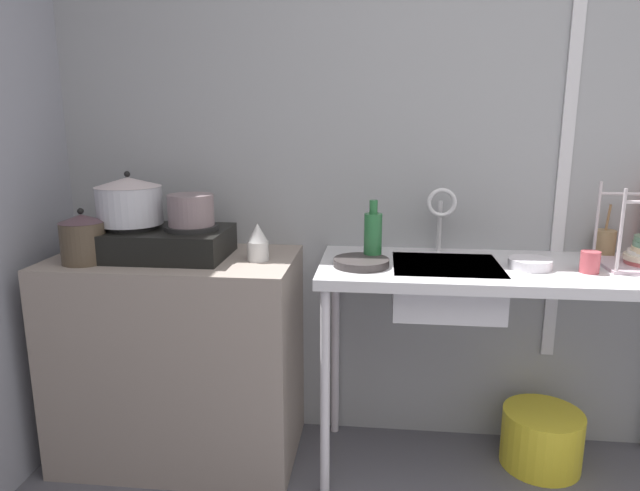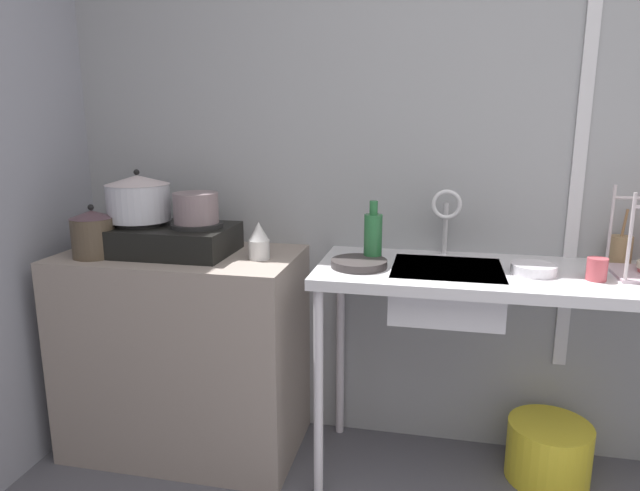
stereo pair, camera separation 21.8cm
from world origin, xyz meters
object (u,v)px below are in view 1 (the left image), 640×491
pot_on_right_burner (191,210)px  utensil_jar (605,243)px  stove (162,242)px  small_bowl_on_drainboard (530,263)px  sink_basin (445,287)px  pot_beside_stove (83,238)px  bottle_by_sink (373,236)px  percolator (258,242)px  cup_by_rack (590,262)px  frying_pan (361,262)px  faucet (441,209)px  pot_on_left_burner (129,201)px  bucket_on_floor (541,438)px

pot_on_right_burner → utensil_jar: pot_on_right_burner is taller
stove → small_bowl_on_drainboard: bearing=-1.0°
stove → sink_basin: stove is taller
pot_beside_stove → bottle_by_sink: 1.11m
percolator → cup_by_rack: 1.23m
pot_on_right_burner → bottle_by_sink: bearing=1.4°
stove → frying_pan: (0.80, -0.06, -0.05)m
pot_on_right_burner → small_bowl_on_drainboard: 1.31m
faucet → frying_pan: faucet is taller
small_bowl_on_drainboard → sink_basin: bearing=175.8°
pot_on_left_burner → percolator: (0.52, -0.02, -0.15)m
sink_basin → bucket_on_floor: (0.43, 0.06, -0.66)m
cup_by_rack → bucket_on_floor: cup_by_rack is taller
percolator → bucket_on_floor: 1.42m
pot_beside_stove → utensil_jar: bearing=9.4°
small_bowl_on_drainboard → bucket_on_floor: (0.13, 0.09, -0.77)m
small_bowl_on_drainboard → frying_pan: bearing=-176.3°
cup_by_rack → bucket_on_floor: (-0.07, 0.13, -0.79)m
bottle_by_sink → pot_on_right_burner: bearing=-178.6°
faucet → frying_pan: (-0.31, -0.24, -0.17)m
pot_on_left_burner → frying_pan: pot_on_left_burner is taller
percolator → utensil_jar: utensil_jar is taller
stove → bottle_by_sink: (0.84, 0.02, 0.04)m
pot_beside_stove → percolator: bearing=9.3°
percolator → bottle_by_sink: size_ratio=0.62×
pot_on_right_burner → pot_beside_stove: bearing=-162.0°
stove → pot_on_left_burner: pot_on_left_burner is taller
small_bowl_on_drainboard → bucket_on_floor: 0.78m
faucet → utensil_jar: (0.66, 0.04, -0.13)m
sink_basin → cup_by_rack: cup_by_rack is taller
cup_by_rack → utensil_jar: bearing=61.4°
pot_beside_stove → cup_by_rack: bearing=1.9°
pot_beside_stove → utensil_jar: size_ratio=1.02×
bottle_by_sink → bucket_on_floor: size_ratio=0.74×
pot_on_right_burner → utensil_jar: 1.66m
stove → frying_pan: stove is taller
pot_beside_stove → stove: bearing=25.7°
frying_pan → sink_basin: bearing=11.0°
bottle_by_sink → utensil_jar: size_ratio=1.15×
bottle_by_sink → cup_by_rack: bearing=-6.0°
percolator → bottle_by_sink: bottle_by_sink is taller
frying_pan → utensil_jar: bearing=15.8°
sink_basin → utensil_jar: bearing=18.1°
utensil_jar → stove: bearing=-173.2°
pot_on_right_burner → faucet: 1.00m
sink_basin → small_bowl_on_drainboard: (0.30, -0.02, 0.11)m
pot_on_left_burner → sink_basin: size_ratio=0.64×
pot_on_left_burner → sink_basin: pot_on_left_burner is taller
pot_on_right_burner → faucet: bearing=10.0°
frying_pan → bottle_by_sink: size_ratio=0.88×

